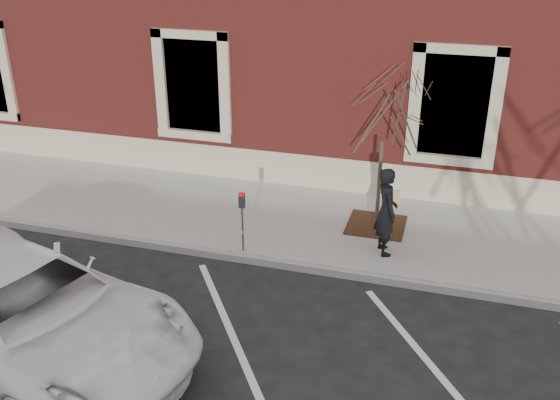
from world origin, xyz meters
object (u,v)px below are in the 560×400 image
(man, at_px, (386,211))
(white_truck, at_px, (23,312))
(parking_meter, at_px, (242,211))
(sapling, at_px, (384,117))

(man, relative_size, white_truck, 0.31)
(man, distance_m, white_truck, 6.48)
(man, relative_size, parking_meter, 1.42)
(parking_meter, relative_size, white_truck, 0.22)
(parking_meter, bearing_deg, white_truck, -126.69)
(man, height_order, white_truck, man)
(man, xyz_separation_m, white_truck, (-4.74, -4.42, -0.23))
(sapling, height_order, white_truck, sapling)
(sapling, distance_m, white_truck, 7.27)
(white_truck, bearing_deg, man, -31.05)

